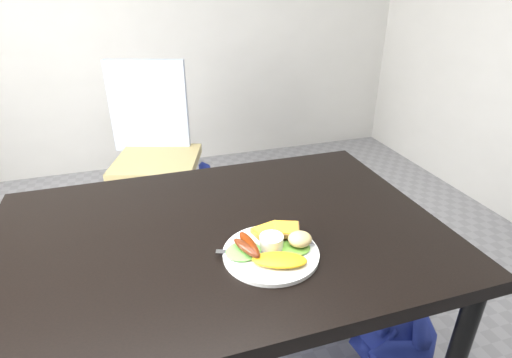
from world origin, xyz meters
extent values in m
cube|color=black|center=(0.00, 0.00, 0.73)|extent=(1.20, 0.80, 0.04)
cube|color=tan|center=(-0.09, 1.20, 0.45)|extent=(0.55, 0.55, 0.05)
imported|color=navy|center=(0.36, 0.62, 0.85)|extent=(0.72, 0.60, 1.69)
cylinder|color=white|center=(0.09, -0.15, 0.76)|extent=(0.24, 0.24, 0.01)
ellipsoid|color=green|center=(0.03, -0.13, 0.77)|extent=(0.11, 0.10, 0.01)
ellipsoid|color=green|center=(0.16, -0.15, 0.77)|extent=(0.09, 0.09, 0.01)
ellipsoid|color=gold|center=(0.10, -0.20, 0.77)|extent=(0.14, 0.10, 0.02)
ellipsoid|color=#5A2F0E|center=(0.03, -0.14, 0.78)|extent=(0.06, 0.10, 0.02)
ellipsoid|color=maroon|center=(0.05, -0.13, 0.78)|extent=(0.04, 0.11, 0.03)
cylinder|color=white|center=(0.10, -0.14, 0.78)|extent=(0.07, 0.07, 0.03)
cube|color=olive|center=(0.12, -0.08, 0.77)|extent=(0.10, 0.10, 0.01)
cube|color=#98622F|center=(0.15, -0.10, 0.78)|extent=(0.09, 0.09, 0.01)
ellipsoid|color=beige|center=(0.17, -0.15, 0.79)|extent=(0.07, 0.07, 0.03)
cube|color=#ADAFB7|center=(0.05, -0.14, 0.76)|extent=(0.18, 0.08, 0.00)
camera|label=1|loc=(-0.18, -0.89, 1.35)|focal=28.00mm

